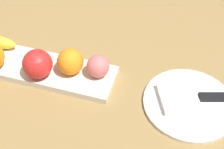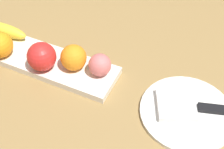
{
  "view_description": "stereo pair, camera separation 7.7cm",
  "coord_description": "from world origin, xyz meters",
  "px_view_note": "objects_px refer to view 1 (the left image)",
  "views": [
    {
      "loc": [
        -0.32,
        0.5,
        0.61
      ],
      "look_at": [
        -0.17,
        -0.01,
        0.05
      ],
      "focal_mm": 47.23,
      "sensor_mm": 36.0,
      "label": 1
    },
    {
      "loc": [
        -0.39,
        0.47,
        0.61
      ],
      "look_at": [
        -0.17,
        -0.01,
        0.05
      ],
      "focal_mm": 47.23,
      "sensor_mm": 36.0,
      "label": 2
    }
  ],
  "objects_px": {
    "fruit_tray": "(42,69)",
    "orange_near_banana": "(70,62)",
    "apple": "(38,64)",
    "peach": "(98,66)",
    "dinner_plate": "(189,103)",
    "knife": "(210,97)",
    "folded_napkin": "(178,97)"
  },
  "relations": [
    {
      "from": "dinner_plate",
      "to": "folded_napkin",
      "type": "relative_size",
      "value": 2.43
    },
    {
      "from": "peach",
      "to": "dinner_plate",
      "type": "height_order",
      "value": "peach"
    },
    {
      "from": "fruit_tray",
      "to": "folded_napkin",
      "type": "xyz_separation_m",
      "value": [
        -0.39,
        0.0,
        0.01
      ]
    },
    {
      "from": "fruit_tray",
      "to": "dinner_plate",
      "type": "relative_size",
      "value": 1.78
    },
    {
      "from": "orange_near_banana",
      "to": "fruit_tray",
      "type": "bearing_deg",
      "value": 5.17
    },
    {
      "from": "dinner_plate",
      "to": "orange_near_banana",
      "type": "bearing_deg",
      "value": -1.39
    },
    {
      "from": "orange_near_banana",
      "to": "peach",
      "type": "height_order",
      "value": "orange_near_banana"
    },
    {
      "from": "orange_near_banana",
      "to": "peach",
      "type": "relative_size",
      "value": 1.16
    },
    {
      "from": "apple",
      "to": "dinner_plate",
      "type": "bearing_deg",
      "value": -175.99
    },
    {
      "from": "fruit_tray",
      "to": "apple",
      "type": "xyz_separation_m",
      "value": [
        -0.01,
        0.03,
        0.05
      ]
    },
    {
      "from": "dinner_plate",
      "to": "folded_napkin",
      "type": "distance_m",
      "value": 0.03
    },
    {
      "from": "apple",
      "to": "knife",
      "type": "bearing_deg",
      "value": -173.17
    },
    {
      "from": "peach",
      "to": "dinner_plate",
      "type": "relative_size",
      "value": 0.26
    },
    {
      "from": "fruit_tray",
      "to": "knife",
      "type": "bearing_deg",
      "value": -176.78
    },
    {
      "from": "dinner_plate",
      "to": "knife",
      "type": "height_order",
      "value": "knife"
    },
    {
      "from": "folded_napkin",
      "to": "knife",
      "type": "xyz_separation_m",
      "value": [
        -0.08,
        -0.03,
        -0.0
      ]
    },
    {
      "from": "apple",
      "to": "knife",
      "type": "distance_m",
      "value": 0.46
    },
    {
      "from": "fruit_tray",
      "to": "knife",
      "type": "relative_size",
      "value": 2.36
    },
    {
      "from": "orange_near_banana",
      "to": "folded_napkin",
      "type": "bearing_deg",
      "value": 178.47
    },
    {
      "from": "fruit_tray",
      "to": "dinner_plate",
      "type": "bearing_deg",
      "value": 180.0
    },
    {
      "from": "apple",
      "to": "peach",
      "type": "bearing_deg",
      "value": -163.52
    },
    {
      "from": "fruit_tray",
      "to": "orange_near_banana",
      "type": "bearing_deg",
      "value": -174.83
    },
    {
      "from": "orange_near_banana",
      "to": "dinner_plate",
      "type": "height_order",
      "value": "orange_near_banana"
    },
    {
      "from": "folded_napkin",
      "to": "knife",
      "type": "height_order",
      "value": "folded_napkin"
    },
    {
      "from": "fruit_tray",
      "to": "peach",
      "type": "bearing_deg",
      "value": -174.02
    },
    {
      "from": "peach",
      "to": "dinner_plate",
      "type": "xyz_separation_m",
      "value": [
        -0.25,
        0.02,
        -0.05
      ]
    },
    {
      "from": "orange_near_banana",
      "to": "dinner_plate",
      "type": "bearing_deg",
      "value": 178.61
    },
    {
      "from": "orange_near_banana",
      "to": "dinner_plate",
      "type": "relative_size",
      "value": 0.31
    },
    {
      "from": "apple",
      "to": "orange_near_banana",
      "type": "xyz_separation_m",
      "value": [
        -0.08,
        -0.04,
        -0.0
      ]
    },
    {
      "from": "peach",
      "to": "dinner_plate",
      "type": "bearing_deg",
      "value": 176.11
    },
    {
      "from": "folded_napkin",
      "to": "fruit_tray",
      "type": "bearing_deg",
      "value": 0.0
    },
    {
      "from": "apple",
      "to": "peach",
      "type": "relative_size",
      "value": 1.29
    }
  ]
}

